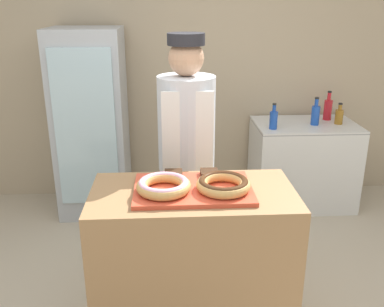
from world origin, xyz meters
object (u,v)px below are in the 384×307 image
object	(u,v)px
brownie_back_right	(209,173)
bottle_blue_b	(315,114)
serving_tray	(193,189)
donut_chocolate_glaze	(223,184)
donut_light_glaze	(164,185)
baker_person	(187,157)
bottle_blue	(274,119)
brownie_back_left	(174,174)
chest_freezer	(302,164)
bottle_amber	(339,116)
bottle_red	(328,109)
beverage_fridge	(92,124)

from	to	relation	value
brownie_back_right	bottle_blue_b	distance (m)	1.93
serving_tray	donut_chocolate_glaze	bearing A→B (deg)	-15.30
donut_light_glaze	bottle_blue_b	bearing A→B (deg)	51.21
baker_person	bottle_blue	size ratio (longest dim) A/B	7.37
brownie_back_left	baker_person	bearing A→B (deg)	78.87
serving_tray	donut_light_glaze	world-z (taller)	donut_light_glaze
chest_freezer	bottle_amber	xyz separation A→B (m)	(0.30, -0.03, 0.49)
bottle_red	brownie_back_right	bearing A→B (deg)	-127.51
bottle_amber	bottle_blue	xyz separation A→B (m)	(-0.66, -0.13, 0.01)
beverage_fridge	bottle_amber	world-z (taller)	beverage_fridge
brownie_back_left	chest_freezer	size ratio (longest dim) A/B	0.10
bottle_amber	bottle_blue_b	xyz separation A→B (m)	(-0.23, -0.02, 0.02)
serving_tray	bottle_amber	world-z (taller)	bottle_amber
brownie_back_right	chest_freezer	distance (m)	2.02
chest_freezer	donut_chocolate_glaze	bearing A→B (deg)	-119.73
donut_light_glaze	donut_chocolate_glaze	xyz separation A→B (m)	(0.31, 0.00, 0.00)
brownie_back_right	brownie_back_left	bearing A→B (deg)	180.00
serving_tray	donut_light_glaze	xyz separation A→B (m)	(-0.16, -0.04, 0.05)
donut_chocolate_glaze	bottle_blue_b	size ratio (longest dim) A/B	1.10
serving_tray	donut_light_glaze	size ratio (longest dim) A/B	2.20
donut_light_glaze	bottle_red	size ratio (longest dim) A/B	1.02
donut_chocolate_glaze	bottle_blue_b	distance (m)	2.06
brownie_back_left	bottle_blue_b	world-z (taller)	bottle_blue_b
brownie_back_right	baker_person	distance (m)	0.51
donut_light_glaze	beverage_fridge	distance (m)	1.92
baker_person	bottle_blue	bearing A→B (deg)	48.82
donut_chocolate_glaze	bottle_blue	world-z (taller)	bottle_blue
beverage_fridge	bottle_amber	size ratio (longest dim) A/B	8.54
serving_tray	bottle_red	distance (m)	2.36
brownie_back_left	chest_freezer	distance (m)	2.14
donut_chocolate_glaze	chest_freezer	world-z (taller)	donut_chocolate_glaze
brownie_back_left	beverage_fridge	world-z (taller)	beverage_fridge
bottle_red	bottle_blue	bearing A→B (deg)	-154.71
chest_freezer	bottle_amber	size ratio (longest dim) A/B	4.80
brownie_back_left	chest_freezer	bearing A→B (deg)	51.28
chest_freezer	bottle_red	size ratio (longest dim) A/B	3.42
donut_light_glaze	bottle_amber	xyz separation A→B (m)	(1.64, 1.76, -0.12)
brownie_back_right	bottle_red	distance (m)	2.18
chest_freezer	donut_light_glaze	bearing A→B (deg)	-126.72
serving_tray	beverage_fridge	world-z (taller)	beverage_fridge
brownie_back_right	beverage_fridge	xyz separation A→B (m)	(-0.93, 1.60, -0.14)
donut_light_glaze	bottle_red	xyz separation A→B (m)	(1.58, 1.92, -0.09)
bottle_amber	donut_light_glaze	bearing A→B (deg)	-132.91
serving_tray	brownie_back_left	xyz separation A→B (m)	(-0.10, 0.15, 0.03)
serving_tray	brownie_back_left	distance (m)	0.18
beverage_fridge	bottle_blue_b	size ratio (longest dim) A/B	6.57
brownie_back_right	chest_freezer	size ratio (longest dim) A/B	0.10
chest_freezer	bottle_red	distance (m)	0.59
donut_chocolate_glaze	brownie_back_left	xyz separation A→B (m)	(-0.26, 0.19, -0.02)
donut_chocolate_glaze	baker_person	size ratio (longest dim) A/B	0.17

